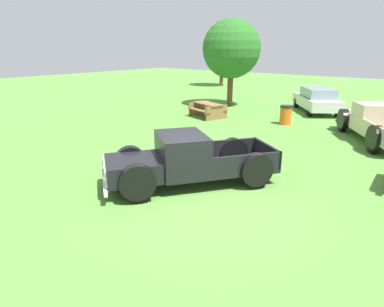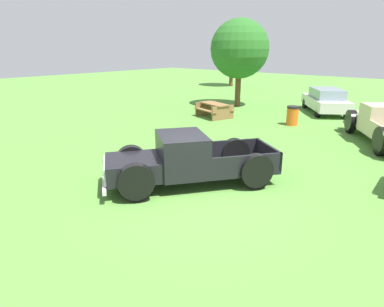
{
  "view_description": "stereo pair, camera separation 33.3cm",
  "coord_description": "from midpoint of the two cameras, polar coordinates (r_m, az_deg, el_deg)",
  "views": [
    {
      "loc": [
        4.84,
        -6.35,
        3.72
      ],
      "look_at": [
        -0.62,
        0.47,
        0.9
      ],
      "focal_mm": 31.0,
      "sensor_mm": 36.0,
      "label": 1
    },
    {
      "loc": [
        5.1,
        -6.14,
        3.72
      ],
      "look_at": [
        -0.62,
        0.47,
        0.9
      ],
      "focal_mm": 31.0,
      "sensor_mm": 36.0,
      "label": 2
    }
  ],
  "objects": [
    {
      "name": "pickup_truck_behind_left",
      "position": [
        15.7,
        28.5,
        4.7
      ],
      "size": [
        4.2,
        5.11,
        1.52
      ],
      "color": "#C6B793",
      "rests_on": "ground_plane"
    },
    {
      "name": "trash_can",
      "position": [
        17.28,
        15.27,
        6.42
      ],
      "size": [
        0.59,
        0.59,
        0.95
      ],
      "color": "orange",
      "rests_on": "ground_plane"
    },
    {
      "name": "oak_tree_east",
      "position": [
        22.01,
        6.34,
        17.44
      ],
      "size": [
        3.68,
        3.68,
        5.45
      ],
      "color": "brown",
      "rests_on": "ground_plane"
    },
    {
      "name": "sedan_distant_a",
      "position": [
        21.22,
        20.24,
        8.73
      ],
      "size": [
        3.93,
        4.48,
        1.43
      ],
      "color": "silver",
      "rests_on": "ground_plane"
    },
    {
      "name": "pickup_truck_foreground",
      "position": [
        9.17,
        -3.12,
        -1.39
      ],
      "size": [
        4.13,
        4.88,
        1.46
      ],
      "color": "black",
      "rests_on": "ground_plane"
    },
    {
      "name": "ground_plane",
      "position": [
        8.81,
        0.16,
        -7.11
      ],
      "size": [
        80.0,
        80.0,
        0.0
      ],
      "primitive_type": "plane",
      "color": "#548C38"
    },
    {
      "name": "oak_tree_west",
      "position": [
        33.77,
        4.93,
        18.25
      ],
      "size": [
        3.43,
        3.43,
        5.73
      ],
      "color": "brown",
      "rests_on": "ground_plane"
    },
    {
      "name": "picnic_table",
      "position": [
        18.46,
        2.19,
        7.78
      ],
      "size": [
        2.16,
        1.94,
        0.78
      ],
      "color": "olive",
      "rests_on": "ground_plane"
    }
  ]
}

